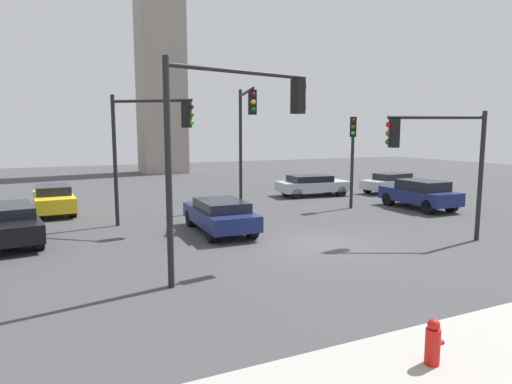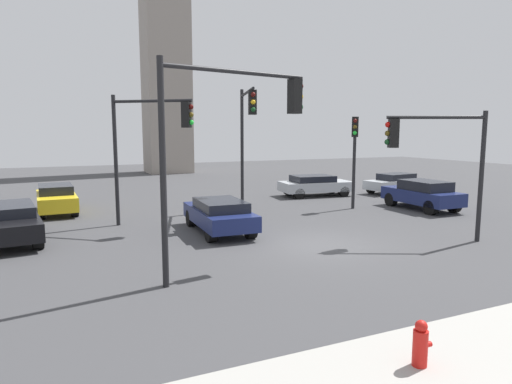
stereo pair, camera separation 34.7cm
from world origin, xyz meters
name	(u,v)px [view 1 (the left image)]	position (x,y,z in m)	size (l,w,h in m)	color
ground_plane	(320,244)	(0.00, 0.00, 0.00)	(83.64, 83.64, 0.00)	#424244
traffic_light_0	(436,148)	(3.96, -1.20, 3.31)	(3.20, 1.63, 4.61)	black
traffic_light_1	(149,134)	(-4.68, 5.30, 3.82)	(2.83, 2.24, 5.37)	black
traffic_light_2	(353,145)	(5.55, 5.55, 3.25)	(0.45, 0.48, 4.63)	black
traffic_light_3	(237,123)	(-3.80, -1.62, 4.12)	(4.50, 1.10, 5.67)	black
traffic_light_4	(246,124)	(-0.10, 6.13, 4.23)	(1.33, 4.06, 5.96)	black
fire_hydrant	(433,343)	(-2.99, -7.77, 0.52)	(0.34, 0.24, 0.77)	red
car_0	(420,194)	(8.60, 3.93, 0.78)	(1.86, 4.13, 1.47)	navy
car_1	(7,222)	(-9.83, 4.94, 0.73)	(2.45, 4.89, 1.32)	black
car_2	(312,185)	(6.17, 10.21, 0.69)	(4.50, 2.40, 1.26)	#ADB2B7
car_3	(220,214)	(-2.47, 3.27, 0.71)	(1.99, 4.41, 1.29)	navy
car_4	(391,182)	(11.48, 9.22, 0.67)	(4.08, 2.03, 1.25)	#ADB2B7
car_5	(54,199)	(-8.24, 10.46, 0.72)	(1.85, 4.25, 1.35)	yellow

